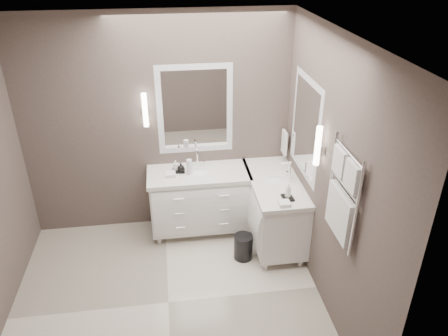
{
  "coord_description": "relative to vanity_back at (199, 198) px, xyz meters",
  "views": [
    {
      "loc": [
        0.11,
        -3.39,
        3.39
      ],
      "look_at": [
        0.69,
        0.7,
        1.17
      ],
      "focal_mm": 35.0,
      "sensor_mm": 36.0,
      "label": 1
    }
  ],
  "objects": [
    {
      "name": "wall_front",
      "position": [
        -0.45,
        -2.73,
        0.86
      ],
      "size": [
        3.2,
        0.01,
        2.7
      ],
      "primitive_type": "cube",
      "color": "#504440",
      "rests_on": "floor"
    },
    {
      "name": "sconce_back",
      "position": [
        -0.58,
        0.2,
        1.11
      ],
      "size": [
        0.06,
        0.06,
        0.4
      ],
      "color": "white",
      "rests_on": "wall_back"
    },
    {
      "name": "mirror_back",
      "position": [
        -0.0,
        0.26,
        1.06
      ],
      "size": [
        0.9,
        0.02,
        1.1
      ],
      "color": "white",
      "rests_on": "wall_back"
    },
    {
      "name": "towel_bar_corner",
      "position": [
        1.09,
        0.13,
        0.63
      ],
      "size": [
        0.03,
        0.22,
        0.3
      ],
      "color": "white",
      "rests_on": "wall_right"
    },
    {
      "name": "waste_bin",
      "position": [
        0.45,
        -0.62,
        -0.33
      ],
      "size": [
        0.25,
        0.25,
        0.31
      ],
      "primitive_type": "cylinder",
      "rotation": [
        0.0,
        0.0,
        -0.15
      ],
      "color": "black",
      "rests_on": "floor"
    },
    {
      "name": "soap_bottle_a",
      "position": [
        -0.27,
        0.06,
        0.45
      ],
      "size": [
        0.07,
        0.07,
        0.12
      ],
      "primitive_type": "imported",
      "rotation": [
        0.0,
        0.0,
        -0.31
      ],
      "color": "white",
      "rests_on": "amenity_tray_back"
    },
    {
      "name": "soap_bottle_c",
      "position": [
        0.91,
        -0.73,
        0.47
      ],
      "size": [
        0.08,
        0.08,
        0.17
      ],
      "primitive_type": "imported",
      "rotation": [
        0.0,
        0.0,
        0.27
      ],
      "color": "white",
      "rests_on": "amenity_tray_right"
    },
    {
      "name": "amenity_tray_back",
      "position": [
        -0.24,
        0.04,
        0.38
      ],
      "size": [
        0.16,
        0.12,
        0.02
      ],
      "primitive_type": "cube",
      "rotation": [
        0.0,
        0.0,
        -0.07
      ],
      "color": "black",
      "rests_on": "vanity_back"
    },
    {
      "name": "water_bottle",
      "position": [
        -0.11,
        -0.03,
        0.46
      ],
      "size": [
        0.07,
        0.07,
        0.19
      ],
      "primitive_type": "cylinder",
      "rotation": [
        0.0,
        0.0,
        0.09
      ],
      "color": "silver",
      "rests_on": "vanity_back"
    },
    {
      "name": "sconce_right",
      "position": [
        1.08,
        -1.01,
        1.11
      ],
      "size": [
        0.06,
        0.06,
        0.4
      ],
      "color": "white",
      "rests_on": "wall_right"
    },
    {
      "name": "amenity_tray_right",
      "position": [
        0.91,
        -0.73,
        0.38
      ],
      "size": [
        0.12,
        0.16,
        0.02
      ],
      "primitive_type": "cube",
      "rotation": [
        0.0,
        0.0,
        0.08
      ],
      "color": "black",
      "rests_on": "vanity_right"
    },
    {
      "name": "towel_ladder",
      "position": [
        1.1,
        -1.63,
        0.91
      ],
      "size": [
        0.06,
        0.58,
        0.9
      ],
      "color": "white",
      "rests_on": "wall_right"
    },
    {
      "name": "soap_bottle_b",
      "position": [
        -0.21,
        0.01,
        0.44
      ],
      "size": [
        0.11,
        0.11,
        0.11
      ],
      "primitive_type": "imported",
      "rotation": [
        0.0,
        0.0,
        0.37
      ],
      "color": "black",
      "rests_on": "amenity_tray_back"
    },
    {
      "name": "mirror_right",
      "position": [
        1.14,
        -0.43,
        1.06
      ],
      "size": [
        0.02,
        0.9,
        1.1
      ],
      "color": "white",
      "rests_on": "wall_right"
    },
    {
      "name": "vanity_right",
      "position": [
        0.88,
        -0.33,
        0.0
      ],
      "size": [
        0.59,
        1.24,
        0.97
      ],
      "color": "white",
      "rests_on": "floor"
    },
    {
      "name": "floor",
      "position": [
        -0.45,
        -1.23,
        -0.49
      ],
      "size": [
        3.2,
        3.0,
        0.01
      ],
      "primitive_type": "cube",
      "color": "silver",
      "rests_on": "ground"
    },
    {
      "name": "wall_right",
      "position": [
        1.15,
        -1.23,
        0.86
      ],
      "size": [
        0.01,
        3.0,
        2.7
      ],
      "primitive_type": "cube",
      "color": "#504440",
      "rests_on": "floor"
    },
    {
      "name": "ceiling",
      "position": [
        -0.45,
        -1.23,
        2.22
      ],
      "size": [
        3.2,
        3.0,
        0.01
      ],
      "primitive_type": "cube",
      "color": "white",
      "rests_on": "wall_back"
    },
    {
      "name": "wall_back",
      "position": [
        -0.45,
        0.28,
        0.86
      ],
      "size": [
        3.2,
        0.01,
        2.7
      ],
      "primitive_type": "cube",
      "color": "#504440",
      "rests_on": "floor"
    },
    {
      "name": "vanity_back",
      "position": [
        0.0,
        0.0,
        0.0
      ],
      "size": [
        1.24,
        0.59,
        0.97
      ],
      "color": "white",
      "rests_on": "floor"
    }
  ]
}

